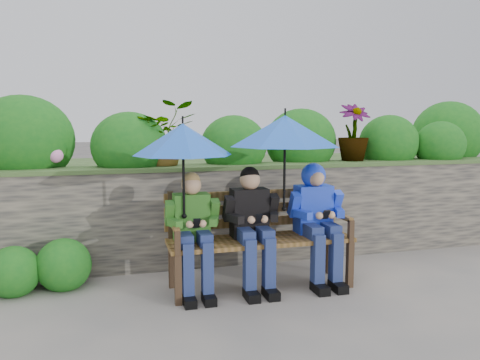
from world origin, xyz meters
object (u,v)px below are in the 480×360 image
object	(u,v)px
boy_right	(317,212)
umbrella_right	(285,131)
boy_middle	(252,222)
boy_left	(193,227)
umbrella_left	(183,139)
park_bench	(258,231)

from	to	relation	value
boy_right	umbrella_right	size ratio (longest dim) A/B	1.12
umbrella_right	boy_middle	bearing A→B (deg)	176.50
boy_left	boy_middle	world-z (taller)	boy_middle
boy_middle	umbrella_left	world-z (taller)	umbrella_left
park_bench	boy_middle	world-z (taller)	boy_middle
boy_left	umbrella_right	bearing A→B (deg)	-1.49
park_bench	boy_right	bearing A→B (deg)	-6.57
boy_middle	boy_right	size ratio (longest dim) A/B	0.99
boy_left	umbrella_left	bearing A→B (deg)	-175.92
boy_middle	umbrella_right	bearing A→B (deg)	-3.50
boy_left	boy_right	size ratio (longest dim) A/B	0.96
boy_left	boy_middle	distance (m)	0.52
park_bench	boy_right	world-z (taller)	boy_right
park_bench	boy_left	size ratio (longest dim) A/B	1.57
boy_left	umbrella_right	size ratio (longest dim) A/B	1.07
boy_middle	umbrella_right	world-z (taller)	umbrella_right
boy_right	park_bench	bearing A→B (deg)	173.43
umbrella_left	umbrella_right	distance (m)	0.89
boy_right	umbrella_right	world-z (taller)	umbrella_right
boy_right	umbrella_right	distance (m)	0.82
umbrella_right	umbrella_left	bearing A→B (deg)	178.99
park_bench	umbrella_right	world-z (taller)	umbrella_right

